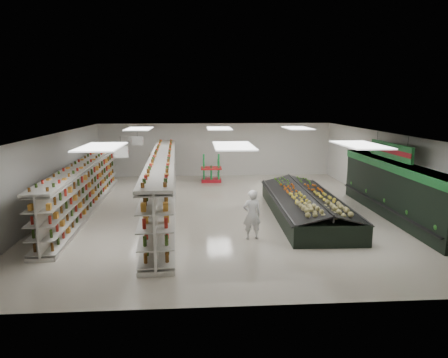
{
  "coord_description": "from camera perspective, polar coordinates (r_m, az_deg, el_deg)",
  "views": [
    {
      "loc": [
        -1.11,
        -16.17,
        4.51
      ],
      "look_at": [
        -0.02,
        0.09,
        1.32
      ],
      "focal_mm": 32.0,
      "sensor_mm": 36.0,
      "label": 1
    }
  ],
  "objects": [
    {
      "name": "wall_left",
      "position": [
        17.45,
        -23.51,
        0.54
      ],
      "size": [
        0.02,
        16.0,
        3.2
      ],
      "primitive_type": "cube",
      "color": "silver",
      "rests_on": "floor"
    },
    {
      "name": "shopper_main",
      "position": [
        13.22,
        4.0,
        -5.09
      ],
      "size": [
        0.66,
        0.47,
        1.68
      ],
      "primitive_type": "imported",
      "rotation": [
        0.0,
        0.0,
        3.27
      ],
      "color": "silver",
      "rests_on": "floor"
    },
    {
      "name": "wall_back",
      "position": [
        24.36,
        -1.21,
        4.2
      ],
      "size": [
        14.0,
        0.02,
        3.2
      ],
      "primitive_type": "cube",
      "color": "silver",
      "rests_on": "floor"
    },
    {
      "name": "soda_endcap",
      "position": [
        22.58,
        -1.84,
        1.38
      ],
      "size": [
        1.16,
        0.8,
        1.48
      ],
      "rotation": [
        0.0,
        0.0,
        -0.01
      ],
      "color": "#A8131E",
      "rests_on": "floor"
    },
    {
      "name": "aisle_sign_near",
      "position": [
        14.52,
        -14.52,
        3.76
      ],
      "size": [
        0.52,
        0.06,
        0.75
      ],
      "color": "white",
      "rests_on": "ceiling"
    },
    {
      "name": "wall_right",
      "position": [
        18.32,
        22.5,
        1.07
      ],
      "size": [
        0.02,
        16.0,
        3.2
      ],
      "primitive_type": "cube",
      "color": "silver",
      "rests_on": "floor"
    },
    {
      "name": "produce_island",
      "position": [
        16.19,
        11.57,
        -3.54
      ],
      "size": [
        2.81,
        7.27,
        1.08
      ],
      "rotation": [
        0.0,
        0.0,
        -0.03
      ],
      "color": "black",
      "rests_on": "floor"
    },
    {
      "name": "produce_wall_case",
      "position": [
        16.86,
        23.21,
        -1.03
      ],
      "size": [
        0.93,
        8.0,
        2.2
      ],
      "color": "black",
      "rests_on": "floor"
    },
    {
      "name": "ceiling",
      "position": [
        16.26,
        0.09,
        6.44
      ],
      "size": [
        14.0,
        16.0,
        0.02
      ],
      "primitive_type": "cube",
      "color": "white",
      "rests_on": "wall_back"
    },
    {
      "name": "shopper_background",
      "position": [
        21.59,
        -10.0,
        1.36
      ],
      "size": [
        0.63,
        0.95,
        1.87
      ],
      "primitive_type": "imported",
      "rotation": [
        0.0,
        0.0,
        1.49
      ],
      "color": "tan",
      "rests_on": "floor"
    },
    {
      "name": "floor",
      "position": [
        16.82,
        0.08,
        -4.49
      ],
      "size": [
        16.0,
        16.0,
        0.0
      ],
      "primitive_type": "plane",
      "color": "beige",
      "rests_on": "ground"
    },
    {
      "name": "gondola_left",
      "position": [
        17.74,
        -19.23,
        -1.26
      ],
      "size": [
        1.31,
        11.49,
        1.99
      ],
      "rotation": [
        0.0,
        0.0,
        0.04
      ],
      "color": "silver",
      "rests_on": "floor"
    },
    {
      "name": "wall_front",
      "position": [
        8.74,
        3.72,
        -8.41
      ],
      "size": [
        14.0,
        0.02,
        3.2
      ],
      "primitive_type": "cube",
      "color": "silver",
      "rests_on": "floor"
    },
    {
      "name": "gondola_center",
      "position": [
        16.86,
        -8.7,
        -0.88
      ],
      "size": [
        1.65,
        13.32,
        2.3
      ],
      "rotation": [
        0.0,
        0.0,
        0.05
      ],
      "color": "silver",
      "rests_on": "floor"
    },
    {
      "name": "aisle_sign_far",
      "position": [
        18.45,
        -12.26,
        5.34
      ],
      "size": [
        0.52,
        0.06,
        0.75
      ],
      "color": "white",
      "rests_on": "ceiling"
    },
    {
      "name": "hortifruti_banner",
      "position": [
        16.51,
        22.69,
        3.74
      ],
      "size": [
        0.12,
        3.2,
        0.95
      ],
      "color": "#1E7331",
      "rests_on": "ceiling"
    }
  ]
}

